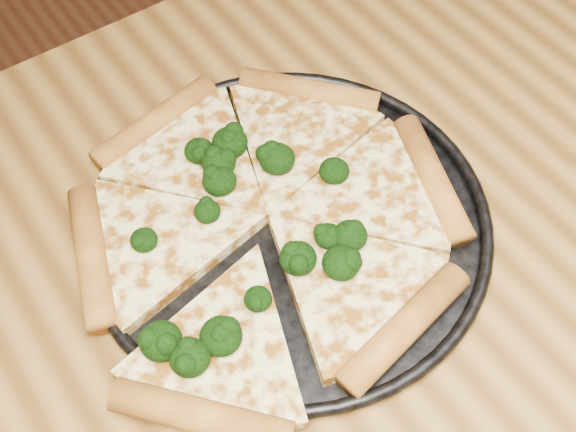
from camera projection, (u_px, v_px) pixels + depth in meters
pizza_pan at (288, 222)px, 0.62m from camera, size 0.34×0.34×0.02m
pizza at (266, 221)px, 0.61m from camera, size 0.35×0.34×0.03m
broccoli_florets at (250, 229)px, 0.59m from camera, size 0.23×0.19×0.02m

